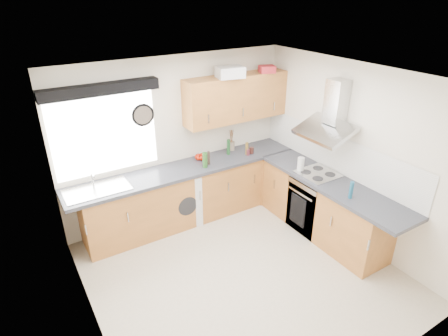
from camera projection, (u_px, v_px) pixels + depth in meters
ground_plane at (242, 273)px, 4.84m from camera, size 3.60×3.60×0.00m
ceiling at (247, 80)px, 3.74m from camera, size 3.60×3.60×0.02m
wall_back at (177, 140)px, 5.67m from camera, size 3.60×0.02×2.50m
wall_front at (375, 285)px, 2.92m from camera, size 3.60×0.02×2.50m
wall_left at (83, 239)px, 3.44m from camera, size 0.02×3.60×2.50m
wall_right at (352, 155)px, 5.14m from camera, size 0.02×3.60×2.50m
window at (105, 134)px, 5.03m from camera, size 1.40×0.02×1.10m
window_blind at (100, 89)px, 4.69m from camera, size 1.50×0.18×0.14m
splashback at (335, 153)px, 5.40m from camera, size 0.01×3.00×0.54m
base_cab_back at (182, 196)px, 5.76m from camera, size 3.00×0.58×0.86m
base_cab_corner at (265, 172)px, 6.51m from camera, size 0.60×0.60×0.86m
base_cab_right at (322, 207)px, 5.48m from camera, size 0.58×2.10×0.86m
worktop_back at (187, 169)px, 5.60m from camera, size 3.60×0.62×0.05m
worktop_right at (333, 184)px, 5.16m from camera, size 0.62×2.42×0.05m
sink at (97, 187)px, 4.94m from camera, size 0.84×0.46×0.10m
oven at (314, 203)px, 5.59m from camera, size 0.56×0.58×0.85m
hob_plate at (318, 174)px, 5.38m from camera, size 0.52×0.52×0.01m
extractor_hood at (330, 116)px, 5.05m from camera, size 0.52×0.78×0.66m
upper_cabinets at (236, 98)px, 5.74m from camera, size 1.70×0.35×0.70m
washing_machine at (179, 198)px, 5.75m from camera, size 0.65×0.63×0.84m
wall_clock at (143, 115)px, 5.21m from camera, size 0.33×0.04×0.33m
casserole at (230, 72)px, 5.39m from camera, size 0.42×0.34×0.16m
storage_box at (267, 69)px, 5.72m from camera, size 0.28×0.26×0.11m
utensil_pot at (231, 146)px, 6.14m from camera, size 0.13×0.13×0.14m
kitchen_roll at (301, 164)px, 5.42m from camera, size 0.10×0.10×0.21m
tomato_cluster at (201, 157)px, 5.84m from camera, size 0.16×0.16×0.07m
jar_0 at (248, 152)px, 5.96m from camera, size 0.05×0.05×0.10m
jar_1 at (247, 148)px, 5.97m from camera, size 0.05×0.05×0.20m
jar_2 at (209, 158)px, 5.63m from camera, size 0.04×0.04×0.21m
jar_3 at (228, 147)px, 5.96m from camera, size 0.05×0.05×0.25m
jar_4 at (251, 150)px, 6.02m from camera, size 0.07×0.07×0.10m
jar_5 at (205, 160)px, 5.53m from camera, size 0.07×0.07×0.24m
bottle_0 at (351, 190)px, 4.73m from camera, size 0.05×0.05×0.23m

